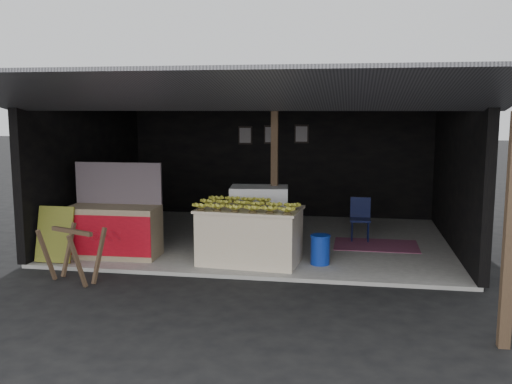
% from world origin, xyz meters
% --- Properties ---
extents(ground, '(80.00, 80.00, 0.00)m').
position_xyz_m(ground, '(0.00, 0.00, 0.00)').
color(ground, black).
rests_on(ground, ground).
extents(concrete_slab, '(7.00, 5.00, 0.06)m').
position_xyz_m(concrete_slab, '(0.00, 2.50, 0.03)').
color(concrete_slab, gray).
rests_on(concrete_slab, ground).
extents(shophouse, '(7.40, 7.29, 3.02)m').
position_xyz_m(shophouse, '(0.00, 2.82, 2.10)').
color(shophouse, black).
rests_on(shophouse, ground).
extents(banana_table, '(1.70, 1.13, 0.89)m').
position_xyz_m(banana_table, '(0.07, 0.74, 0.51)').
color(banana_table, beige).
rests_on(banana_table, concrete_slab).
extents(banana_pile, '(1.57, 1.02, 0.18)m').
position_xyz_m(banana_pile, '(0.07, 0.74, 1.04)').
color(banana_pile, gold).
rests_on(banana_pile, banana_table).
extents(white_crate, '(1.07, 0.78, 1.11)m').
position_xyz_m(white_crate, '(0.06, 1.69, 0.62)').
color(white_crate, white).
rests_on(white_crate, concrete_slab).
extents(neighbor_stall, '(1.53, 0.72, 1.56)m').
position_xyz_m(neighbor_stall, '(-2.25, 0.76, 0.53)').
color(neighbor_stall, '#998466').
rests_on(neighbor_stall, concrete_slab).
extents(green_signboard, '(0.61, 0.28, 0.89)m').
position_xyz_m(green_signboard, '(-3.05, 0.26, 0.51)').
color(green_signboard, black).
rests_on(green_signboard, concrete_slab).
extents(sawhorse, '(0.93, 0.92, 0.80)m').
position_xyz_m(sawhorse, '(-2.31, -0.57, 0.51)').
color(sawhorse, '#4E3927').
rests_on(sawhorse, ground).
extents(water_barrel, '(0.30, 0.30, 0.45)m').
position_xyz_m(water_barrel, '(1.19, 0.84, 0.28)').
color(water_barrel, '#0D2B99').
rests_on(water_barrel, concrete_slab).
extents(plastic_chair, '(0.38, 0.38, 0.80)m').
position_xyz_m(plastic_chair, '(1.83, 2.70, 0.53)').
color(plastic_chair, black).
rests_on(plastic_chair, concrete_slab).
extents(magenta_rug, '(1.51, 1.01, 0.01)m').
position_xyz_m(magenta_rug, '(2.12, 2.28, 0.07)').
color(magenta_rug, maroon).
rests_on(magenta_rug, concrete_slab).
extents(picture_frames, '(1.62, 0.04, 0.46)m').
position_xyz_m(picture_frames, '(-0.17, 4.89, 1.93)').
color(picture_frames, black).
rests_on(picture_frames, shophouse).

